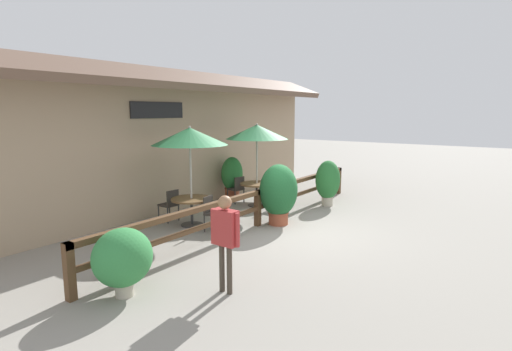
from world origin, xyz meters
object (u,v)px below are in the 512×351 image
at_px(chair_middle_streetside, 277,193).
at_px(pedestrian, 225,231).
at_px(chair_middle_wallside, 237,188).
at_px(potted_plant_entrance_palm, 279,192).
at_px(patio_umbrella_near, 190,136).
at_px(chair_near_wallside, 170,203).
at_px(potted_plant_corner_fern, 232,177).
at_px(dining_table_near, 192,204).
at_px(chair_near_streetside, 213,211).
at_px(potted_plant_broad_leaf, 328,181).
at_px(dining_table_middle, 257,188).
at_px(potted_plant_small_flowering, 123,258).
at_px(patio_umbrella_middle, 257,132).

distance_m(chair_middle_streetside, pedestrian, 5.88).
relative_size(chair_middle_wallside, potted_plant_entrance_palm, 0.54).
relative_size(patio_umbrella_near, chair_middle_streetside, 2.98).
distance_m(chair_near_wallside, potted_plant_corner_fern, 3.10).
bearing_deg(dining_table_near, chair_near_wallside, 93.93).
bearing_deg(chair_near_streetside, potted_plant_corner_fern, 20.20).
bearing_deg(potted_plant_entrance_palm, chair_middle_wallside, 61.04).
distance_m(chair_middle_streetside, potted_plant_broad_leaf, 1.70).
bearing_deg(chair_near_wallside, dining_table_near, 96.33).
bearing_deg(dining_table_middle, chair_middle_wallside, 93.38).
bearing_deg(patio_umbrella_near, potted_plant_entrance_palm, -52.06).
bearing_deg(chair_middle_wallside, potted_plant_small_flowering, 33.80).
height_order(chair_near_streetside, potted_plant_corner_fern, potted_plant_corner_fern).
relative_size(potted_plant_broad_leaf, potted_plant_corner_fern, 0.99).
bearing_deg(potted_plant_broad_leaf, chair_middle_wallside, 117.23).
bearing_deg(chair_near_wallside, chair_near_streetside, 92.65).
distance_m(dining_table_near, chair_near_wallside, 0.77).
bearing_deg(patio_umbrella_middle, patio_umbrella_near, 177.78).
height_order(patio_umbrella_middle, potted_plant_corner_fern, patio_umbrella_middle).
distance_m(chair_middle_streetside, chair_middle_wallside, 1.53).
relative_size(patio_umbrella_near, chair_near_streetside, 2.98).
bearing_deg(chair_near_streetside, patio_umbrella_near, 75.95).
xyz_separation_m(chair_middle_wallside, potted_plant_small_flowering, (-6.35, -2.65, 0.15)).
height_order(patio_umbrella_near, chair_middle_streetside, patio_umbrella_near).
xyz_separation_m(chair_near_streetside, chair_middle_wallside, (2.81, 1.42, 0.00)).
distance_m(patio_umbrella_middle, dining_table_middle, 1.75).
xyz_separation_m(dining_table_near, chair_near_wallside, (-0.05, 0.76, -0.09)).
height_order(chair_near_wallside, potted_plant_entrance_palm, potted_plant_entrance_palm).
xyz_separation_m(patio_umbrella_middle, potted_plant_broad_leaf, (1.29, -1.83, -1.54)).
bearing_deg(patio_umbrella_middle, chair_near_wallside, 163.02).
bearing_deg(potted_plant_corner_fern, chair_middle_wallside, -122.15).
bearing_deg(pedestrian, dining_table_middle, -58.11).
bearing_deg(potted_plant_small_flowering, chair_near_streetside, 19.14).
bearing_deg(potted_plant_entrance_palm, patio_umbrella_middle, 50.29).
bearing_deg(pedestrian, chair_near_streetside, -43.62).
height_order(chair_middle_wallside, pedestrian, pedestrian).
distance_m(patio_umbrella_middle, chair_middle_streetside, 1.99).
xyz_separation_m(patio_umbrella_near, dining_table_middle, (2.81, -0.11, -1.75)).
xyz_separation_m(potted_plant_entrance_palm, pedestrian, (-3.94, -1.46, 0.18)).
xyz_separation_m(chair_near_wallside, patio_umbrella_middle, (2.86, -0.87, 1.84)).
bearing_deg(chair_near_streetside, potted_plant_entrance_palm, -46.16).
xyz_separation_m(potted_plant_small_flowering, potted_plant_corner_fern, (6.60, 3.06, 0.15)).
distance_m(chair_near_wallside, chair_middle_wallside, 2.82).
bearing_deg(chair_near_wallside, potted_plant_broad_leaf, 149.31).
xyz_separation_m(chair_near_wallside, dining_table_middle, (2.86, -0.87, 0.09)).
xyz_separation_m(potted_plant_entrance_palm, potted_plant_corner_fern, (1.61, 2.86, -0.08)).
height_order(patio_umbrella_middle, chair_middle_wallside, patio_umbrella_middle).
distance_m(potted_plant_broad_leaf, potted_plant_entrance_palm, 2.70).
relative_size(dining_table_near, chair_middle_streetside, 1.21).
distance_m(dining_table_middle, chair_middle_wallside, 0.77).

